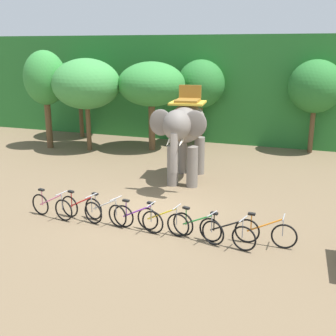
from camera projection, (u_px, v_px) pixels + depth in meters
The scene contains 17 objects.
ground_plane at pixel (151, 213), 14.01m from camera, with size 80.00×80.00×0.00m, color brown.
foliage_hedge at pixel (236, 86), 25.91m from camera, with size 36.00×6.00×5.89m, color #28702D.
tree_center_right at pixel (45, 79), 22.06m from camera, with size 2.18×2.18×5.10m.
tree_far_left at pixel (79, 81), 24.84m from camera, with size 3.49×3.49×4.48m.
tree_center_left at pixel (86, 84), 21.58m from camera, with size 3.45×3.45×4.71m.
tree_left at pixel (151, 85), 21.66m from camera, with size 3.44×3.44×4.55m.
tree_center at pixel (201, 84), 22.99m from camera, with size 2.56×2.56×4.61m.
tree_far_right at pixel (316, 87), 21.13m from camera, with size 2.67×2.67×4.67m.
elephant at pixel (185, 128), 16.67m from camera, with size 2.12×4.22×3.78m.
bike_pink at pixel (52, 206), 13.54m from camera, with size 1.69×0.52×0.92m.
bike_red at pixel (81, 209), 13.35m from camera, with size 1.68×0.57×0.92m.
bike_white at pixel (105, 211), 13.13m from camera, with size 1.66×0.62×0.92m.
bike_purple at pixel (138, 218), 12.60m from camera, with size 1.70×0.52×0.92m.
bike_yellow at pixel (163, 221), 12.40m from camera, with size 1.70×0.52×0.92m.
bike_green at pixel (198, 227), 11.97m from camera, with size 1.65×0.67×0.92m.
bike_black at pixel (227, 233), 11.60m from camera, with size 1.67×0.59×0.92m.
bike_orange at pixel (265, 233), 11.63m from camera, with size 1.71×0.52×0.92m.
Camera 1 is at (4.93, -12.10, 5.28)m, focal length 45.60 mm.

